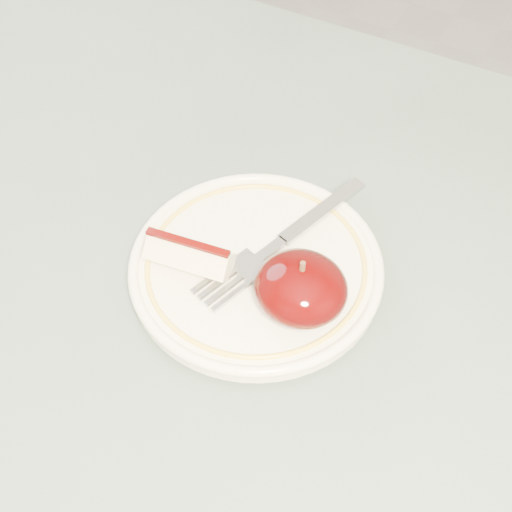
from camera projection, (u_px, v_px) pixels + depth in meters
The scene contains 5 objects.
table at pixel (124, 377), 0.62m from camera, with size 0.90×0.90×0.75m.
plate at pixel (256, 267), 0.56m from camera, with size 0.20×0.20×0.02m.
apple_half at pixel (301, 288), 0.52m from camera, with size 0.07×0.07×0.05m.
apple_wedge at pixel (189, 256), 0.55m from camera, with size 0.07×0.04×0.03m.
fork at pixel (282, 241), 0.57m from camera, with size 0.07×0.18×0.00m.
Camera 1 is at (0.25, -0.22, 1.21)m, focal length 50.00 mm.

